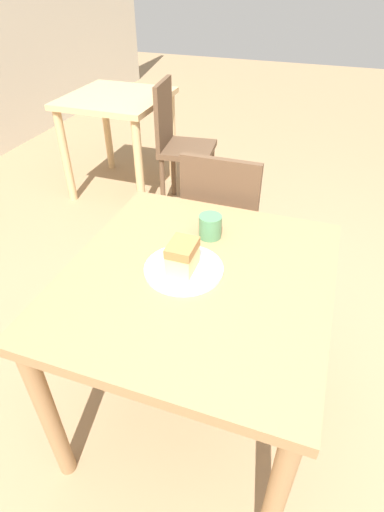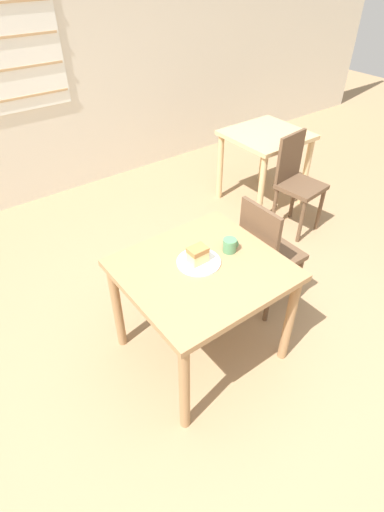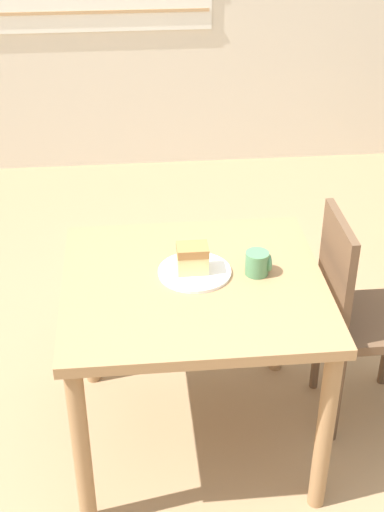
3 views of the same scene
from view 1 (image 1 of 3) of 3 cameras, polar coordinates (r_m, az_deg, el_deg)
name	(u,v)px [view 1 (image 1 of 3)]	position (r m, az deg, el deg)	size (l,w,h in m)	color
ground_plane	(278,417)	(1.85, 12.22, -21.55)	(14.00, 14.00, 0.00)	#997A56
dining_table_near	(197,300)	(1.36, 0.68, -6.29)	(0.91, 0.85, 0.74)	#9E754C
dining_table_far	(118,115)	(3.21, -10.53, 19.19)	(0.73, 0.70, 0.74)	tan
chair_near_window	(223,230)	(1.94, 4.47, 3.74)	(0.36, 0.36, 0.91)	brown
chair_far_corner	(179,143)	(2.93, -1.86, 15.87)	(0.40, 0.40, 0.91)	brown
plate	(184,269)	(1.30, -1.19, -1.84)	(0.26, 0.26, 0.01)	white
cake_slice	(182,256)	(1.26, -1.39, -0.04)	(0.11, 0.08, 0.10)	#E0C67F
coffee_mug	(210,226)	(1.44, 2.66, 4.33)	(0.09, 0.08, 0.09)	#4C8456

